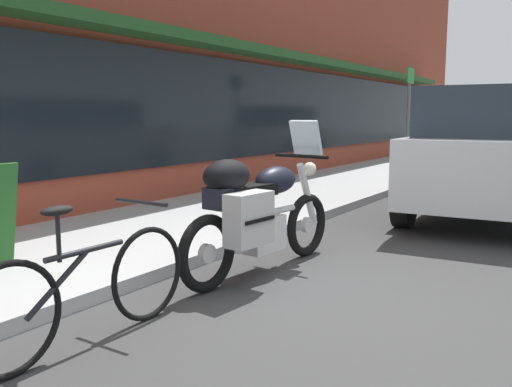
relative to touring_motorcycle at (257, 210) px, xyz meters
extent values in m
plane|color=#383838|center=(-0.31, -0.74, -0.61)|extent=(80.00, 80.00, 0.00)
cube|color=brown|center=(7.96, 3.49, 2.98)|extent=(24.54, 0.35, 7.18)
cube|color=black|center=(7.96, 3.28, 0.94)|extent=(17.18, 0.06, 1.80)
cube|color=#1E471E|center=(7.96, 3.06, 2.04)|extent=(17.18, 0.60, 0.16)
cube|color=#A5A5A5|center=(8.69, 1.97, -0.55)|extent=(30.00, 2.69, 0.12)
torus|color=black|center=(0.88, -0.06, -0.28)|extent=(0.66, 0.16, 0.65)
cylinder|color=silver|center=(0.88, -0.06, -0.28)|extent=(0.17, 0.08, 0.16)
torus|color=black|center=(-0.62, 0.10, -0.28)|extent=(0.66, 0.16, 0.65)
cylinder|color=silver|center=(-0.62, 0.10, -0.28)|extent=(0.17, 0.08, 0.16)
cube|color=silver|center=(0.08, 0.02, -0.23)|extent=(0.47, 0.34, 0.32)
cylinder|color=silver|center=(0.13, 0.02, -0.06)|extent=(0.98, 0.16, 0.06)
ellipsoid|color=black|center=(0.33, 0.00, 0.24)|extent=(0.55, 0.33, 0.26)
cube|color=black|center=(-0.09, 0.04, 0.18)|extent=(0.62, 0.30, 0.11)
cube|color=black|center=(-0.42, 0.08, 0.16)|extent=(0.30, 0.25, 0.18)
cylinder|color=silver|center=(0.88, -0.06, 0.04)|extent=(0.35, 0.10, 0.67)
cylinder|color=black|center=(0.76, -0.04, 0.44)|extent=(0.10, 0.62, 0.04)
cube|color=silver|center=(0.84, -0.05, 0.62)|extent=(0.18, 0.33, 0.35)
sphere|color=#EAEACC|center=(0.92, -0.06, 0.30)|extent=(0.14, 0.14, 0.14)
cube|color=#AFAFAF|center=(-0.39, -0.17, 0.00)|extent=(0.46, 0.24, 0.44)
cube|color=black|center=(-0.39, -0.28, 0.00)|extent=(0.37, 0.05, 0.03)
ellipsoid|color=black|center=(-0.37, 0.07, 0.34)|extent=(0.51, 0.37, 0.28)
torus|color=black|center=(-1.33, 0.07, -0.27)|extent=(0.67, 0.05, 0.67)
torus|color=black|center=(-2.40, 0.10, -0.27)|extent=(0.67, 0.05, 0.67)
cylinder|color=black|center=(-1.86, 0.08, 0.01)|extent=(0.59, 0.05, 0.04)
cylinder|color=black|center=(-2.08, 0.09, -0.15)|extent=(0.46, 0.05, 0.34)
cylinder|color=black|center=(-2.06, 0.09, 0.13)|extent=(0.03, 0.03, 0.30)
ellipsoid|color=black|center=(-2.06, 0.09, 0.29)|extent=(0.22, 0.10, 0.06)
cylinder|color=black|center=(-1.38, 0.07, 0.25)|extent=(0.04, 0.48, 0.03)
cube|color=silver|center=(4.47, -1.27, 0.15)|extent=(4.81, 2.10, 0.85)
cube|color=#232D38|center=(4.19, -1.29, 0.88)|extent=(3.30, 1.79, 0.62)
cube|color=#383838|center=(6.77, -1.13, -0.20)|extent=(0.27, 1.82, 0.24)
cylinder|color=black|center=(5.97, -0.27, -0.28)|extent=(0.67, 0.26, 0.66)
cylinder|color=black|center=(2.87, -0.46, -0.28)|extent=(0.67, 0.26, 0.66)
cylinder|color=#59595B|center=(7.72, 1.02, 0.70)|extent=(0.07, 0.07, 2.37)
cube|color=#1E8C33|center=(7.72, 1.00, 1.68)|extent=(0.44, 0.02, 0.32)
cylinder|color=black|center=(14.61, 0.06, -0.28)|extent=(0.68, 0.28, 0.66)
cylinder|color=black|center=(11.65, 0.32, -0.28)|extent=(0.68, 0.28, 0.66)
camera|label=1|loc=(-4.10, -2.59, 0.84)|focal=38.44mm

